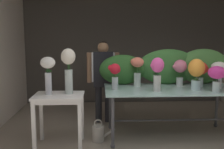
{
  "coord_description": "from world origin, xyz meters",
  "views": [
    {
      "loc": [
        -0.65,
        -2.52,
        1.56
      ],
      "look_at": [
        -0.46,
        1.37,
        1.01
      ],
      "focal_mm": 41.65,
      "sensor_mm": 36.0,
      "label": 1
    }
  ],
  "objects_px": {
    "florist": "(103,73)",
    "vase_white_roses_tall": "(48,70)",
    "vase_sunset_carnations": "(196,71)",
    "vase_coral_ranunculus": "(137,68)",
    "vase_magenta_roses": "(217,75)",
    "vase_ivory_hydrangea": "(219,70)",
    "vase_fuchsia_snapdragons": "(157,71)",
    "vase_rosy_freesia": "(180,69)",
    "display_table_glass": "(171,95)",
    "vase_crimson_dahlias": "(115,74)",
    "vase_scarlet_peonies": "(200,71)",
    "side_table_white": "(59,102)",
    "watering_can": "(99,133)",
    "vase_cream_lisianthus_tall": "(68,67)"
  },
  "relations": [
    {
      "from": "vase_cream_lisianthus_tall",
      "to": "vase_sunset_carnations",
      "type": "bearing_deg",
      "value": 2.42
    },
    {
      "from": "florist",
      "to": "vase_fuchsia_snapdragons",
      "type": "bearing_deg",
      "value": -52.07
    },
    {
      "from": "vase_white_roses_tall",
      "to": "vase_magenta_roses",
      "type": "bearing_deg",
      "value": -0.57
    },
    {
      "from": "vase_white_roses_tall",
      "to": "vase_cream_lisianthus_tall",
      "type": "xyz_separation_m",
      "value": [
        0.28,
        0.05,
        0.04
      ]
    },
    {
      "from": "vase_coral_ranunculus",
      "to": "vase_rosy_freesia",
      "type": "relative_size",
      "value": 1.1
    },
    {
      "from": "florist",
      "to": "vase_sunset_carnations",
      "type": "relative_size",
      "value": 3.17
    },
    {
      "from": "vase_coral_ranunculus",
      "to": "vase_magenta_roses",
      "type": "bearing_deg",
      "value": -24.93
    },
    {
      "from": "vase_magenta_roses",
      "to": "vase_rosy_freesia",
      "type": "xyz_separation_m",
      "value": [
        -0.38,
        0.51,
        0.02
      ]
    },
    {
      "from": "florist",
      "to": "vase_coral_ranunculus",
      "type": "relative_size",
      "value": 3.16
    },
    {
      "from": "florist",
      "to": "vase_white_roses_tall",
      "type": "bearing_deg",
      "value": -126.58
    },
    {
      "from": "vase_magenta_roses",
      "to": "vase_ivory_hydrangea",
      "type": "distance_m",
      "value": 0.33
    },
    {
      "from": "vase_fuchsia_snapdragons",
      "to": "vase_rosy_freesia",
      "type": "bearing_deg",
      "value": 41.53
    },
    {
      "from": "vase_coral_ranunculus",
      "to": "florist",
      "type": "bearing_deg",
      "value": 132.77
    },
    {
      "from": "vase_fuchsia_snapdragons",
      "to": "vase_magenta_roses",
      "type": "xyz_separation_m",
      "value": [
        0.85,
        -0.09,
        -0.04
      ]
    },
    {
      "from": "florist",
      "to": "vase_coral_ranunculus",
      "type": "bearing_deg",
      "value": -47.23
    },
    {
      "from": "vase_ivory_hydrangea",
      "to": "vase_coral_ranunculus",
      "type": "distance_m",
      "value": 1.27
    },
    {
      "from": "florist",
      "to": "vase_rosy_freesia",
      "type": "height_order",
      "value": "florist"
    },
    {
      "from": "vase_magenta_roses",
      "to": "vase_ivory_hydrangea",
      "type": "bearing_deg",
      "value": 59.89
    },
    {
      "from": "florist",
      "to": "vase_cream_lisianthus_tall",
      "type": "height_order",
      "value": "florist"
    },
    {
      "from": "vase_crimson_dahlias",
      "to": "vase_scarlet_peonies",
      "type": "relative_size",
      "value": 0.98
    },
    {
      "from": "florist",
      "to": "vase_sunset_carnations",
      "type": "height_order",
      "value": "florist"
    },
    {
      "from": "vase_magenta_roses",
      "to": "vase_scarlet_peonies",
      "type": "relative_size",
      "value": 0.94
    },
    {
      "from": "display_table_glass",
      "to": "vase_magenta_roses",
      "type": "height_order",
      "value": "vase_magenta_roses"
    },
    {
      "from": "display_table_glass",
      "to": "side_table_white",
      "type": "height_order",
      "value": "display_table_glass"
    },
    {
      "from": "florist",
      "to": "vase_fuchsia_snapdragons",
      "type": "xyz_separation_m",
      "value": [
        0.78,
        -1.0,
        0.16
      ]
    },
    {
      "from": "display_table_glass",
      "to": "vase_fuchsia_snapdragons",
      "type": "distance_m",
      "value": 0.53
    },
    {
      "from": "vase_ivory_hydrangea",
      "to": "watering_can",
      "type": "height_order",
      "value": "vase_ivory_hydrangea"
    },
    {
      "from": "vase_coral_ranunculus",
      "to": "watering_can",
      "type": "xyz_separation_m",
      "value": [
        -0.63,
        -0.35,
        -0.95
      ]
    },
    {
      "from": "florist",
      "to": "side_table_white",
      "type": "bearing_deg",
      "value": -121.42
    },
    {
      "from": "display_table_glass",
      "to": "florist",
      "type": "xyz_separation_m",
      "value": [
        -1.05,
        0.79,
        0.24
      ]
    },
    {
      "from": "vase_coral_ranunculus",
      "to": "vase_rosy_freesia",
      "type": "xyz_separation_m",
      "value": [
        0.71,
        0.0,
        -0.02
      ]
    },
    {
      "from": "vase_fuchsia_snapdragons",
      "to": "vase_white_roses_tall",
      "type": "relative_size",
      "value": 0.93
    },
    {
      "from": "florist",
      "to": "vase_crimson_dahlias",
      "type": "xyz_separation_m",
      "value": [
        0.17,
        -0.84,
        0.1
      ]
    },
    {
      "from": "vase_crimson_dahlias",
      "to": "vase_ivory_hydrangea",
      "type": "xyz_separation_m",
      "value": [
        1.63,
        0.03,
        0.04
      ]
    },
    {
      "from": "watering_can",
      "to": "vase_white_roses_tall",
      "type": "bearing_deg",
      "value": -169.07
    },
    {
      "from": "vase_cream_lisianthus_tall",
      "to": "vase_coral_ranunculus",
      "type": "bearing_deg",
      "value": 22.11
    },
    {
      "from": "vase_sunset_carnations",
      "to": "vase_coral_ranunculus",
      "type": "xyz_separation_m",
      "value": [
        -0.85,
        0.35,
        0.01
      ]
    },
    {
      "from": "vase_sunset_carnations",
      "to": "side_table_white",
      "type": "bearing_deg",
      "value": -176.2
    },
    {
      "from": "vase_sunset_carnations",
      "to": "vase_scarlet_peonies",
      "type": "bearing_deg",
      "value": 58.98
    },
    {
      "from": "vase_coral_ranunculus",
      "to": "vase_crimson_dahlias",
      "type": "bearing_deg",
      "value": -146.03
    },
    {
      "from": "side_table_white",
      "to": "vase_fuchsia_snapdragons",
      "type": "relative_size",
      "value": 1.53
    },
    {
      "from": "display_table_glass",
      "to": "watering_can",
      "type": "xyz_separation_m",
      "value": [
        -1.14,
        -0.14,
        -0.55
      ]
    },
    {
      "from": "side_table_white",
      "to": "display_table_glass",
      "type": "bearing_deg",
      "value": 9.34
    },
    {
      "from": "display_table_glass",
      "to": "vase_fuchsia_snapdragons",
      "type": "relative_size",
      "value": 4.16
    },
    {
      "from": "vase_fuchsia_snapdragons",
      "to": "vase_ivory_hydrangea",
      "type": "bearing_deg",
      "value": 10.9
    },
    {
      "from": "vase_coral_ranunculus",
      "to": "vase_white_roses_tall",
      "type": "bearing_deg",
      "value": -160.1
    },
    {
      "from": "vase_fuchsia_snapdragons",
      "to": "vase_magenta_roses",
      "type": "bearing_deg",
      "value": -6.16
    },
    {
      "from": "display_table_glass",
      "to": "vase_ivory_hydrangea",
      "type": "relative_size",
      "value": 4.99
    },
    {
      "from": "vase_rosy_freesia",
      "to": "vase_coral_ranunculus",
      "type": "bearing_deg",
      "value": -179.85
    },
    {
      "from": "display_table_glass",
      "to": "vase_coral_ranunculus",
      "type": "xyz_separation_m",
      "value": [
        -0.51,
        0.2,
        0.4
      ]
    }
  ]
}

